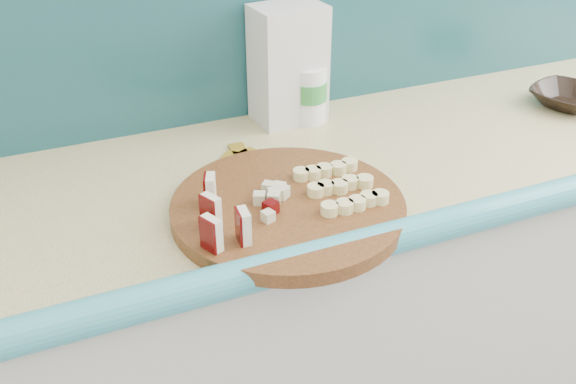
% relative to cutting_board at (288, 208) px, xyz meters
% --- Properties ---
extents(kitchen_counter, '(2.20, 0.63, 0.91)m').
position_rel_cutting_board_xyz_m(kitchen_counter, '(0.31, 0.16, -0.47)').
color(kitchen_counter, beige).
rests_on(kitchen_counter, ground).
extents(cutting_board, '(0.43, 0.43, 0.03)m').
position_rel_cutting_board_xyz_m(cutting_board, '(0.00, 0.00, 0.00)').
color(cutting_board, '#41250E').
rests_on(cutting_board, kitchen_counter).
extents(apple_wedges, '(0.07, 0.16, 0.06)m').
position_rel_cutting_board_xyz_m(apple_wedges, '(-0.14, -0.04, 0.04)').
color(apple_wedges, beige).
rests_on(apple_wedges, cutting_board).
extents(apple_chunks, '(0.06, 0.07, 0.02)m').
position_rel_cutting_board_xyz_m(apple_chunks, '(-0.03, -0.00, 0.02)').
color(apple_chunks, beige).
rests_on(apple_chunks, cutting_board).
extents(banana_slices, '(0.14, 0.16, 0.02)m').
position_rel_cutting_board_xyz_m(banana_slices, '(0.10, -0.00, 0.02)').
color(banana_slices, '#E9DD8E').
rests_on(banana_slices, cutting_board).
extents(brown_bowl, '(0.23, 0.23, 0.04)m').
position_rel_cutting_board_xyz_m(brown_bowl, '(0.83, 0.18, 0.01)').
color(brown_bowl, black).
rests_on(brown_bowl, kitchen_counter).
extents(flour_bag, '(0.17, 0.13, 0.27)m').
position_rel_cutting_board_xyz_m(flour_bag, '(0.16, 0.38, 0.12)').
color(flour_bag, silver).
rests_on(flour_bag, kitchen_counter).
extents(canister, '(0.08, 0.08, 0.13)m').
position_rel_cutting_board_xyz_m(canister, '(0.20, 0.35, 0.06)').
color(canister, white).
rests_on(canister, kitchen_counter).
extents(banana_peel, '(0.21, 0.18, 0.01)m').
position_rel_cutting_board_xyz_m(banana_peel, '(-0.01, 0.21, -0.01)').
color(banana_peel, '#B18622').
rests_on(banana_peel, kitchen_counter).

